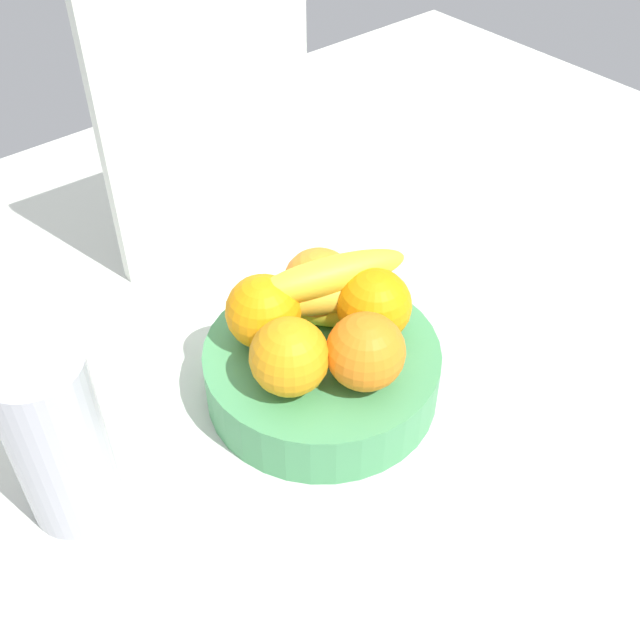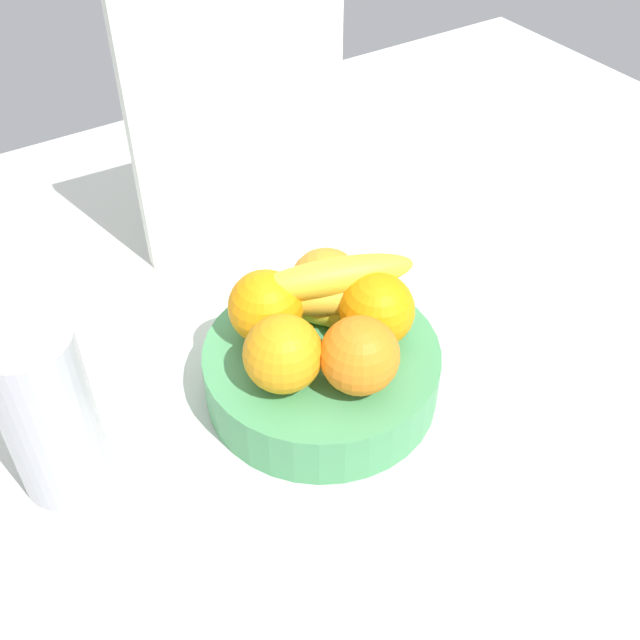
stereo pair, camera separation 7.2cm
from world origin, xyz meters
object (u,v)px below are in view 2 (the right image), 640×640
object	(u,v)px
cutting_board	(240,114)
orange_center	(377,310)
orange_front_right	(363,354)
orange_back_right	(266,307)
orange_back_left	(326,284)
banana_bunch	(331,294)
fruit_bowl	(320,369)
orange_front_left	(283,354)
thermos_tumbler	(48,413)

from	to	relation	value
cutting_board	orange_center	bearing A→B (deg)	-89.90
orange_front_right	orange_back_right	size ratio (longest dim) A/B	1.00
orange_center	cutting_board	xyz separation A→B (cm)	(1.49, 31.37, 7.85)
orange_back_left	orange_back_right	xyz separation A→B (cm)	(-7.24, 0.24, 0.00)
banana_bunch	fruit_bowl	bearing A→B (deg)	-139.86
orange_front_left	orange_front_right	xyz separation A→B (cm)	(6.48, -4.18, 0.00)
orange_front_left	banana_bunch	size ratio (longest dim) A/B	0.44
orange_back_left	orange_front_right	bearing A→B (deg)	-104.27
orange_back_right	thermos_tumbler	distance (cm)	23.45
orange_back_right	orange_back_left	bearing A→B (deg)	-1.88
orange_back_left	orange_back_right	distance (cm)	7.24
fruit_bowl	orange_center	distance (cm)	9.29
fruit_bowl	orange_center	bearing A→B (deg)	-17.32
orange_front_right	orange_center	bearing A→B (deg)	42.37
fruit_bowl	orange_back_right	size ratio (longest dim) A/B	3.18
banana_bunch	cutting_board	distance (cm)	28.34
banana_bunch	thermos_tumbler	xyz separation A→B (cm)	(-30.05, 0.94, -1.05)
orange_front_left	banana_bunch	distance (cm)	9.82
orange_front_right	orange_center	xyz separation A→B (cm)	(4.89, 4.46, 0.00)
orange_front_left	thermos_tumbler	distance (cm)	22.15
orange_front_right	orange_back_left	xyz separation A→B (cm)	(2.75, 10.79, 0.00)
orange_front_left	cutting_board	world-z (taller)	cutting_board
orange_front_right	banana_bunch	world-z (taller)	banana_bunch
orange_center	cutting_board	bearing A→B (deg)	87.27
fruit_bowl	orange_back_left	xyz separation A→B (cm)	(3.64, 4.53, 7.04)
banana_bunch	thermos_tumbler	size ratio (longest dim) A/B	0.96
orange_front_right	thermos_tumbler	size ratio (longest dim) A/B	0.42
orange_back_left	thermos_tumbler	world-z (taller)	thermos_tumbler
thermos_tumbler	banana_bunch	bearing A→B (deg)	-1.80
orange_center	banana_bunch	world-z (taller)	banana_bunch
cutting_board	thermos_tumbler	distance (cm)	43.90
orange_back_left	orange_front_left	bearing A→B (deg)	-144.38
fruit_bowl	thermos_tumbler	bearing A→B (deg)	172.57
fruit_bowl	cutting_board	distance (cm)	33.89
fruit_bowl	thermos_tumbler	world-z (taller)	thermos_tumbler
cutting_board	thermos_tumbler	bearing A→B (deg)	-139.95
orange_center	cutting_board	size ratio (longest dim) A/B	0.22
orange_front_left	orange_back_left	xyz separation A→B (cm)	(9.22, 6.61, 0.00)
orange_front_right	orange_back_left	size ratio (longest dim) A/B	1.00
fruit_bowl	orange_back_right	bearing A→B (deg)	127.05
orange_center	orange_front_right	bearing A→B (deg)	-137.63
fruit_bowl	orange_back_left	size ratio (longest dim) A/B	3.18
orange_center	thermos_tumbler	xyz separation A→B (cm)	(-32.78, 5.33, -0.78)
orange_front_left	orange_front_right	size ratio (longest dim) A/B	1.00
thermos_tumbler	fruit_bowl	bearing A→B (deg)	-7.43
banana_bunch	thermos_tumbler	world-z (taller)	thermos_tumbler
orange_back_right	orange_front_left	bearing A→B (deg)	-106.19
fruit_bowl	orange_back_right	xyz separation A→B (cm)	(-3.60, 4.76, 7.04)
orange_back_right	fruit_bowl	bearing A→B (deg)	-52.95
orange_front_right	orange_back_left	bearing A→B (deg)	75.73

